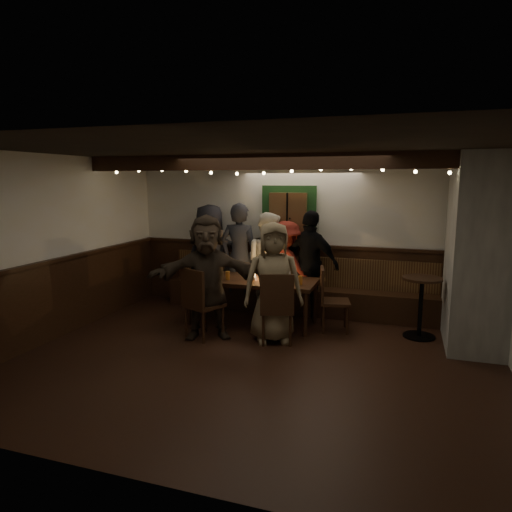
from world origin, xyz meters
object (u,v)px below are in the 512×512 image
(chair_near_left, at_px, (199,299))
(person_c, at_px, (268,262))
(person_e, at_px, (311,264))
(person_d, at_px, (286,268))
(person_f, at_px, (207,277))
(person_g, at_px, (273,282))
(chair_near_right, at_px, (277,304))
(person_a, at_px, (210,256))
(high_top, at_px, (421,300))
(dining_table, at_px, (252,283))
(chair_end, at_px, (329,296))
(person_b, at_px, (239,257))

(chair_near_left, height_order, person_c, person_c)
(person_c, relative_size, person_e, 0.97)
(person_c, bearing_deg, person_d, -157.63)
(person_f, height_order, person_g, person_f)
(chair_near_right, relative_size, person_g, 0.60)
(chair_near_right, bearing_deg, person_a, 137.29)
(chair_near_right, xyz_separation_m, person_g, (-0.09, 0.12, 0.28))
(chair_near_left, distance_m, person_g, 1.08)
(chair_near_left, xyz_separation_m, person_a, (-0.56, 1.67, 0.34))
(person_a, xyz_separation_m, person_f, (0.65, -1.56, -0.03))
(high_top, bearing_deg, dining_table, -176.56)
(person_c, bearing_deg, person_a, 21.95)
(chair_end, xyz_separation_m, person_f, (-1.60, -0.83, 0.34))
(person_c, bearing_deg, person_g, 132.26)
(person_d, bearing_deg, chair_near_right, 124.18)
(person_c, height_order, person_f, person_f)
(chair_near_left, distance_m, person_d, 1.87)
(chair_near_right, height_order, person_b, person_b)
(person_g, bearing_deg, chair_near_right, -75.98)
(dining_table, height_order, person_b, person_b)
(person_d, bearing_deg, person_g, 121.46)
(dining_table, distance_m, chair_near_right, 1.00)
(person_e, bearing_deg, chair_near_left, 73.30)
(person_e, bearing_deg, chair_near_right, 105.33)
(chair_near_right, bearing_deg, person_f, -178.92)
(person_c, distance_m, person_e, 0.76)
(high_top, distance_m, person_g, 2.15)
(chair_end, distance_m, person_b, 1.85)
(person_a, relative_size, person_c, 1.07)
(chair_end, height_order, person_f, person_f)
(high_top, xyz_separation_m, person_b, (-2.97, 0.58, 0.37))
(dining_table, relative_size, person_g, 1.19)
(person_d, bearing_deg, person_a, 23.66)
(dining_table, relative_size, person_b, 1.08)
(high_top, relative_size, person_e, 0.50)
(person_b, bearing_deg, person_g, 125.11)
(person_b, distance_m, person_d, 0.84)
(person_b, bearing_deg, person_e, 178.04)
(person_e, distance_m, person_f, 1.91)
(high_top, relative_size, person_d, 0.56)
(chair_near_left, bearing_deg, high_top, 19.40)
(person_d, relative_size, person_g, 0.93)
(dining_table, relative_size, person_d, 1.28)
(chair_near_right, distance_m, person_f, 1.07)
(chair_end, bearing_deg, person_f, -152.53)
(chair_near_left, xyz_separation_m, chair_near_right, (1.11, 0.13, -0.01))
(dining_table, distance_m, person_c, 0.78)
(chair_near_left, xyz_separation_m, person_b, (0.01, 1.63, 0.35))
(person_f, bearing_deg, chair_end, 5.33)
(person_e, bearing_deg, dining_table, 63.55)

